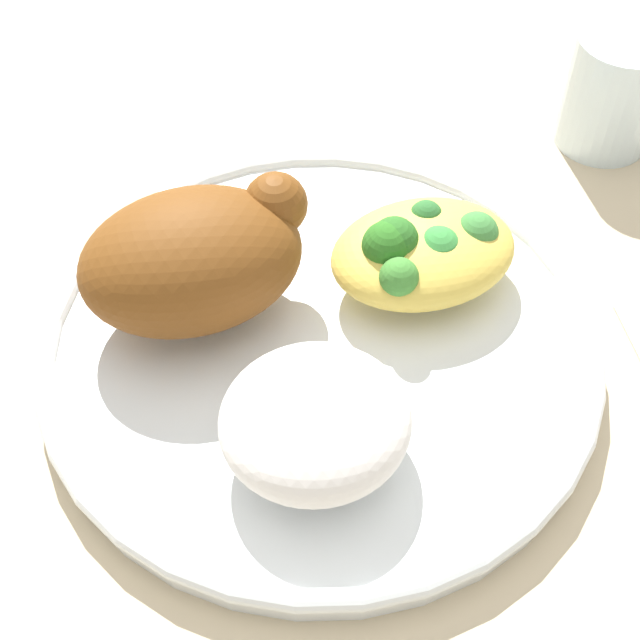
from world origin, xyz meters
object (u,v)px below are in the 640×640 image
Objects in this scene: plate at (320,344)px; mac_cheese_with_broccoli at (421,251)px; rice_pile at (315,421)px; water_glass at (613,91)px; roasted_chicken at (196,257)px.

mac_cheese_with_broccoli reaches higher than plate.
water_glass is (0.26, 0.18, -0.00)m from rice_pile.
rice_pile is 0.32m from water_glass.
water_glass is (0.17, 0.09, -0.00)m from mac_cheese_with_broccoli.
plate is 0.08m from roasted_chicken.
plate is at bearing 69.75° from rice_pile.
mac_cheese_with_broccoli is at bearing 17.97° from plate.
plate is at bearing -154.08° from water_glass.
roasted_chicken is at bearing -165.70° from water_glass.
mac_cheese_with_broccoli is (0.12, -0.02, -0.01)m from roasted_chicken.
mac_cheese_with_broccoli reaches higher than rice_pile.
plate is 2.91× the size of mac_cheese_with_broccoli.
plate is 0.26m from water_glass.
water_glass reaches higher than rice_pile.
roasted_chicken is 1.21× the size of mac_cheese_with_broccoli.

